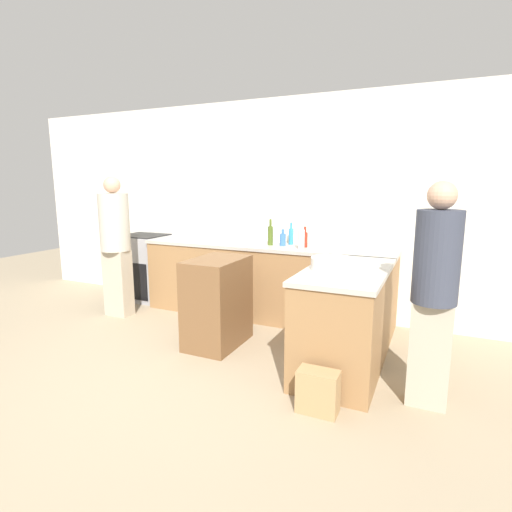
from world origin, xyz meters
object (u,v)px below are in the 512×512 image
(mixing_bowl, at_px, (333,264))
(person_at_peninsula, at_px, (435,288))
(range_oven, at_px, (145,267))
(olive_oil_bottle, at_px, (270,235))
(vinegar_bottle_clear, at_px, (301,239))
(person_by_range, at_px, (116,242))
(dish_soap_bottle, at_px, (291,236))
(paper_bag, at_px, (318,392))
(water_bottle_blue, at_px, (283,239))
(hot_sauce_bottle, at_px, (305,239))
(island_table, at_px, (217,302))

(mixing_bowl, relative_size, person_at_peninsula, 0.22)
(range_oven, height_order, olive_oil_bottle, olive_oil_bottle)
(vinegar_bottle_clear, bearing_deg, person_by_range, -166.42)
(dish_soap_bottle, bearing_deg, range_oven, -177.24)
(paper_bag, bearing_deg, mixing_bowl, 97.66)
(water_bottle_blue, bearing_deg, hot_sauce_bottle, -0.54)
(olive_oil_bottle, bearing_deg, vinegar_bottle_clear, -18.67)
(water_bottle_blue, bearing_deg, olive_oil_bottle, -171.28)
(paper_bag, bearing_deg, olive_oil_bottle, 122.25)
(mixing_bowl, xyz_separation_m, paper_bag, (0.09, -0.70, -0.82))
(range_oven, distance_m, dish_soap_bottle, 2.28)
(dish_soap_bottle, bearing_deg, person_at_peninsula, -42.41)
(hot_sauce_bottle, height_order, paper_bag, hot_sauce_bottle)
(dish_soap_bottle, xyz_separation_m, hot_sauce_bottle, (0.22, -0.14, -0.01))
(mixing_bowl, xyz_separation_m, vinegar_bottle_clear, (-0.59, 0.93, 0.07))
(island_table, height_order, olive_oil_bottle, olive_oil_bottle)
(mixing_bowl, height_order, person_at_peninsula, person_at_peninsula)
(hot_sauce_bottle, distance_m, olive_oil_bottle, 0.43)
(mixing_bowl, height_order, person_by_range, person_by_range)
(range_oven, bearing_deg, person_at_peninsula, -19.89)
(dish_soap_bottle, distance_m, person_by_range, 2.18)
(paper_bag, bearing_deg, range_oven, 149.54)
(mixing_bowl, relative_size, person_by_range, 0.21)
(paper_bag, bearing_deg, island_table, 148.56)
(paper_bag, bearing_deg, water_bottle_blue, 118.34)
(person_at_peninsula, bearing_deg, water_bottle_blue, 141.20)
(hot_sauce_bottle, xyz_separation_m, paper_bag, (0.70, -1.81, -0.86))
(olive_oil_bottle, bearing_deg, dish_soap_bottle, 36.77)
(island_table, distance_m, person_by_range, 1.72)
(olive_oil_bottle, xyz_separation_m, person_at_peninsula, (1.85, -1.34, -0.13))
(range_oven, distance_m, hot_sauce_bottle, 2.49)
(range_oven, relative_size, person_at_peninsula, 0.56)
(hot_sauce_bottle, relative_size, olive_oil_bottle, 0.77)
(hot_sauce_bottle, bearing_deg, dish_soap_bottle, 148.50)
(water_bottle_blue, bearing_deg, person_by_range, -159.91)
(vinegar_bottle_clear, height_order, water_bottle_blue, vinegar_bottle_clear)
(range_oven, xyz_separation_m, person_by_range, (0.20, -0.74, 0.48))
(island_table, bearing_deg, mixing_bowl, -4.43)
(range_oven, height_order, mixing_bowl, mixing_bowl)
(dish_soap_bottle, xyz_separation_m, paper_bag, (0.92, -1.94, -0.87))
(dish_soap_bottle, height_order, olive_oil_bottle, olive_oil_bottle)
(person_at_peninsula, bearing_deg, range_oven, 160.11)
(olive_oil_bottle, bearing_deg, paper_bag, -57.75)
(vinegar_bottle_clear, relative_size, olive_oil_bottle, 0.99)
(olive_oil_bottle, height_order, person_by_range, person_by_range)
(island_table, bearing_deg, vinegar_bottle_clear, 53.68)
(olive_oil_bottle, bearing_deg, person_at_peninsula, -35.97)
(range_oven, distance_m, vinegar_bottle_clear, 2.51)
(island_table, height_order, vinegar_bottle_clear, vinegar_bottle_clear)
(island_table, relative_size, person_by_range, 0.52)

